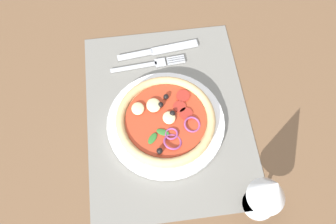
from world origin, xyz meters
The scene contains 7 objects.
ground_plane centered at (0.00, 0.00, -1.20)cm, with size 190.00×140.00×2.40cm, color brown.
placemat centered at (0.00, 0.00, 0.20)cm, with size 46.79×35.80×0.40cm, color slate.
plate centered at (2.60, -0.72, 1.06)cm, with size 25.59×25.59×1.32cm, color white.
pizza centered at (2.59, -0.73, 2.81)cm, with size 21.36×21.36×2.60cm.
fork centered at (-13.62, -1.94, 0.62)cm, with size 2.81×18.06×0.44cm.
knife centered at (-17.40, 0.08, 0.65)cm, with size 3.85×20.06×0.62cm.
wine_glass centered at (22.22, 15.25, 10.05)cm, with size 7.20×7.20×14.90cm.
Camera 1 is at (36.63, -4.68, 72.72)cm, focal length 38.95 mm.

